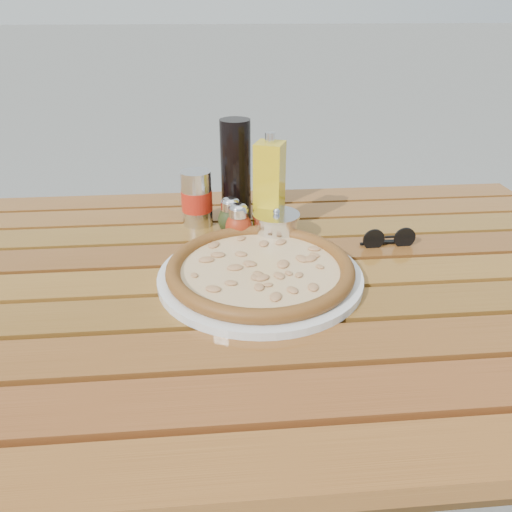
{
  "coord_description": "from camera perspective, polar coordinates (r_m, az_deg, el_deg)",
  "views": [
    {
      "loc": [
        -0.07,
        -0.78,
        1.19
      ],
      "look_at": [
        0.0,
        0.02,
        0.78
      ],
      "focal_mm": 35.0,
      "sensor_mm": 36.0,
      "label": 1
    }
  ],
  "objects": [
    {
      "name": "table",
      "position": [
        0.94,
        0.11,
        -6.33
      ],
      "size": [
        1.4,
        0.9,
        0.75
      ],
      "color": "#351F0C",
      "rests_on": "ground"
    },
    {
      "name": "parmesan_tin",
      "position": [
        1.02,
        2.3,
        3.36
      ],
      "size": [
        0.12,
        0.12,
        0.07
      ],
      "rotation": [
        0.0,
        0.0,
        0.31
      ],
      "color": "silver",
      "rests_on": "table"
    },
    {
      "name": "soda_can",
      "position": [
        1.09,
        -6.79,
        6.52
      ],
      "size": [
        0.09,
        0.09,
        0.12
      ],
      "rotation": [
        0.0,
        0.0,
        -0.4
      ],
      "color": "silver",
      "rests_on": "table"
    },
    {
      "name": "dark_bottle",
      "position": [
        1.11,
        -2.33,
        9.76
      ],
      "size": [
        0.07,
        0.07,
        0.22
      ],
      "primitive_type": "cylinder",
      "rotation": [
        0.0,
        0.0,
        -0.02
      ],
      "color": "black",
      "rests_on": "table"
    },
    {
      "name": "plate",
      "position": [
        0.88,
        0.48,
        -2.32
      ],
      "size": [
        0.45,
        0.45,
        0.01
      ],
      "primitive_type": "cylinder",
      "rotation": [
        0.0,
        0.0,
        0.3
      ],
      "color": "silver",
      "rests_on": "table"
    },
    {
      "name": "pepper_shaker",
      "position": [
        1.01,
        -2.0,
        3.78
      ],
      "size": [
        0.06,
        0.06,
        0.08
      ],
      "rotation": [
        0.0,
        0.0,
        -0.12
      ],
      "color": "#A72F13",
      "rests_on": "table"
    },
    {
      "name": "olive_oil_cruet",
      "position": [
        1.04,
        1.54,
        7.84
      ],
      "size": [
        0.07,
        0.07,
        0.21
      ],
      "rotation": [
        0.0,
        0.0,
        -0.38
      ],
      "color": "gold",
      "rests_on": "table"
    },
    {
      "name": "sunglasses",
      "position": [
        1.03,
        14.91,
        1.86
      ],
      "size": [
        0.11,
        0.03,
        0.04
      ],
      "rotation": [
        0.0,
        0.0,
        0.03
      ],
      "color": "black",
      "rests_on": "table"
    },
    {
      "name": "pizza",
      "position": [
        0.87,
        0.49,
        -1.42
      ],
      "size": [
        0.44,
        0.44,
        0.03
      ],
      "rotation": [
        0.0,
        0.0,
        0.45
      ],
      "color": "#FFEBB6",
      "rests_on": "plate"
    },
    {
      "name": "oregano_shaker",
      "position": [
        1.05,
        -2.91,
        4.55
      ],
      "size": [
        0.06,
        0.06,
        0.08
      ],
      "rotation": [
        0.0,
        0.0,
        -0.21
      ],
      "color": "#2F3A17",
      "rests_on": "table"
    }
  ]
}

